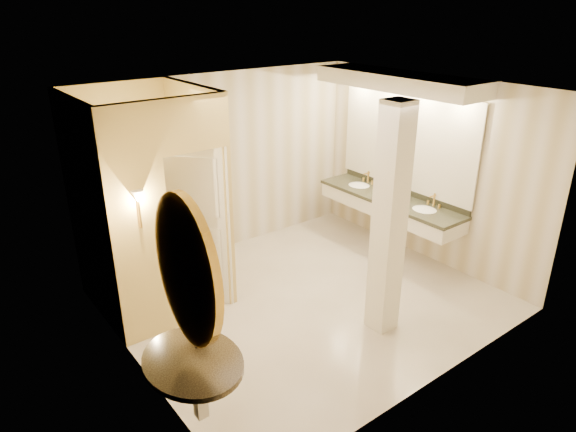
% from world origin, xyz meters
% --- Properties ---
extents(floor, '(4.50, 4.50, 0.00)m').
position_xyz_m(floor, '(0.00, 0.00, 0.00)').
color(floor, beige).
rests_on(floor, ground).
extents(ceiling, '(4.50, 4.50, 0.00)m').
position_xyz_m(ceiling, '(0.00, 0.00, 2.70)').
color(ceiling, white).
rests_on(ceiling, wall_back).
extents(wall_back, '(4.50, 0.02, 2.70)m').
position_xyz_m(wall_back, '(0.00, 2.00, 1.35)').
color(wall_back, beige).
rests_on(wall_back, floor).
extents(wall_front, '(4.50, 0.02, 2.70)m').
position_xyz_m(wall_front, '(0.00, -2.00, 1.35)').
color(wall_front, beige).
rests_on(wall_front, floor).
extents(wall_left, '(0.02, 4.00, 2.70)m').
position_xyz_m(wall_left, '(-2.25, 0.00, 1.35)').
color(wall_left, beige).
rests_on(wall_left, floor).
extents(wall_right, '(0.02, 4.00, 2.70)m').
position_xyz_m(wall_right, '(2.25, 0.00, 1.35)').
color(wall_right, beige).
rests_on(wall_right, floor).
extents(toilet_closet, '(1.50, 1.55, 2.70)m').
position_xyz_m(toilet_closet, '(-1.13, 0.96, 1.39)').
color(toilet_closet, '#E1D375').
rests_on(toilet_closet, floor).
extents(wall_sconce, '(0.14, 0.14, 0.42)m').
position_xyz_m(wall_sconce, '(-1.93, 0.43, 1.73)').
color(wall_sconce, gold).
rests_on(wall_sconce, toilet_closet).
extents(vanity, '(0.75, 2.62, 2.09)m').
position_xyz_m(vanity, '(1.98, 0.40, 1.63)').
color(vanity, silver).
rests_on(vanity, floor).
extents(console_shelf, '(0.99, 0.99, 1.94)m').
position_xyz_m(console_shelf, '(-2.21, -1.22, 1.34)').
color(console_shelf, black).
rests_on(console_shelf, floor).
extents(pillar, '(0.29, 0.29, 2.70)m').
position_xyz_m(pillar, '(0.35, -0.99, 1.35)').
color(pillar, silver).
rests_on(pillar, floor).
extents(tissue_box, '(0.13, 0.13, 0.12)m').
position_xyz_m(tissue_box, '(-2.07, -1.05, 0.94)').
color(tissue_box, black).
rests_on(tissue_box, console_shelf).
extents(toilet, '(0.60, 0.81, 0.73)m').
position_xyz_m(toilet, '(-1.68, 1.44, 0.37)').
color(toilet, white).
rests_on(toilet, floor).
extents(soap_bottle_a, '(0.08, 0.08, 0.15)m').
position_xyz_m(soap_bottle_a, '(1.87, 0.61, 0.95)').
color(soap_bottle_a, beige).
rests_on(soap_bottle_a, vanity).
extents(soap_bottle_b, '(0.11, 0.11, 0.13)m').
position_xyz_m(soap_bottle_b, '(1.95, 0.49, 0.94)').
color(soap_bottle_b, silver).
rests_on(soap_bottle_b, vanity).
extents(soap_bottle_c, '(0.10, 0.10, 0.21)m').
position_xyz_m(soap_bottle_c, '(1.90, 0.03, 0.98)').
color(soap_bottle_c, '#C6B28C').
rests_on(soap_bottle_c, vanity).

